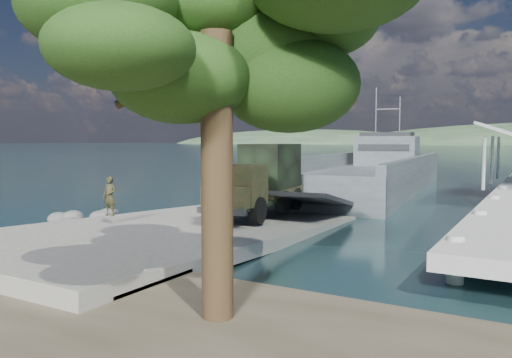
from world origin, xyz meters
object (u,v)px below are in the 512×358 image
military_truck (260,179)px  soldier (110,205)px  landing_craft (364,181)px  overhang_tree (208,48)px

military_truck → soldier: size_ratio=4.49×
landing_craft → military_truck: landing_craft is taller
military_truck → overhang_tree: (5.66, -12.21, 3.91)m
landing_craft → overhang_tree: 31.77m
landing_craft → soldier: landing_craft is taller
soldier → overhang_tree: 12.44m
soldier → overhang_tree: (9.67, -6.21, 4.78)m
soldier → overhang_tree: overhang_tree is taller
landing_craft → overhang_tree: size_ratio=4.12×
military_truck → soldier: (-4.01, -6.00, -0.87)m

